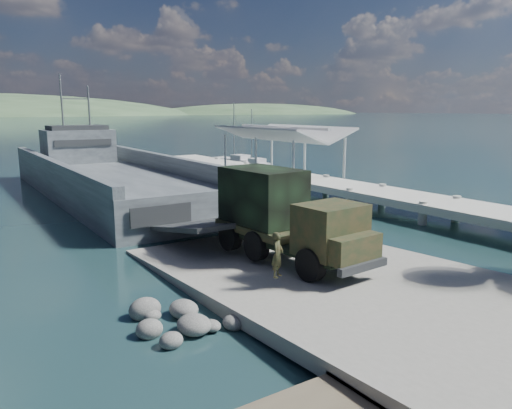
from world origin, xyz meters
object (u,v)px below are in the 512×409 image
pier (290,170)px  soldier (277,265)px  sailboat_far (235,162)px  sailboat_near (252,165)px  landing_craft (113,185)px  military_truck (283,216)px

pier → soldier: pier is taller
sailboat_far → sailboat_near: bearing=-97.4°
pier → sailboat_far: (5.82, 18.29, -1.19)m
pier → sailboat_near: bearing=68.0°
pier → sailboat_far: 19.23m
pier → sailboat_near: size_ratio=6.40×
pier → landing_craft: (-13.35, 5.18, -0.73)m
landing_craft → sailboat_far: 23.23m
sailboat_near → sailboat_far: size_ratio=0.90×
military_truck → soldier: (-2.29, -2.72, -1.01)m
sailboat_far → military_truck: bearing=-127.8°
soldier → sailboat_far: (21.45, 37.85, -0.89)m
landing_craft → military_truck: size_ratio=4.48×
landing_craft → soldier: 24.86m
pier → soldier: (-15.63, -19.57, -0.30)m
military_truck → pier: bearing=48.0°
military_truck → sailboat_near: size_ratio=1.16×
soldier → sailboat_far: sailboat_far is taller
landing_craft → soldier: bearing=-94.3°
sailboat_near → pier: bearing=-113.9°
landing_craft → military_truck: landing_craft is taller
pier → soldier: size_ratio=27.48×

